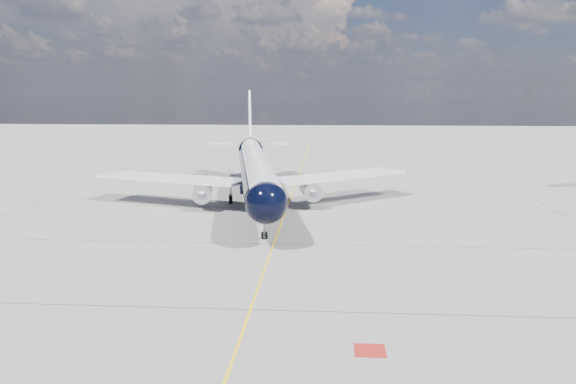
% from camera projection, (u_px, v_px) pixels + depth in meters
% --- Properties ---
extents(ground, '(320.00, 320.00, 0.00)m').
position_uv_depth(ground, '(289.00, 200.00, 68.22)').
color(ground, gray).
rests_on(ground, ground).
extents(taxiway_centerline, '(0.16, 160.00, 0.01)m').
position_uv_depth(taxiway_centerline, '(286.00, 209.00, 63.31)').
color(taxiway_centerline, yellow).
rests_on(taxiway_centerline, ground).
extents(red_marking, '(1.60, 1.60, 0.01)m').
position_uv_depth(red_marking, '(370.00, 350.00, 28.47)').
color(red_marking, maroon).
rests_on(red_marking, ground).
extents(main_airliner, '(37.28, 45.83, 13.29)m').
position_uv_depth(main_airliner, '(256.00, 168.00, 65.92)').
color(main_airliner, black).
rests_on(main_airliner, ground).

